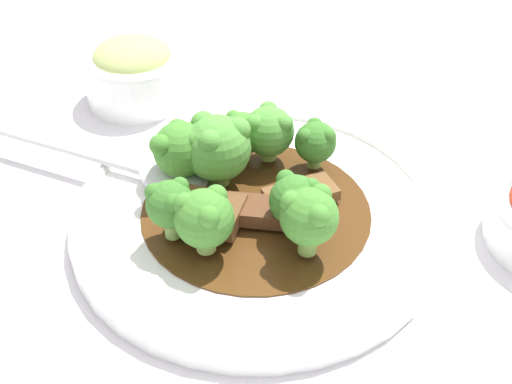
{
  "coord_description": "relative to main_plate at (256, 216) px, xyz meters",
  "views": [
    {
      "loc": [
        0.2,
        -0.36,
        0.37
      ],
      "look_at": [
        0.0,
        0.0,
        0.03
      ],
      "focal_mm": 50.0,
      "sensor_mm": 36.0,
      "label": 1
    }
  ],
  "objects": [
    {
      "name": "broccoli_floret_4",
      "position": [
        0.04,
        -0.01,
        0.04
      ],
      "size": [
        0.04,
        0.04,
        0.04
      ],
      "color": "#7FA84C",
      "rests_on": "main_plate"
    },
    {
      "name": "broccoli_floret_8",
      "position": [
        -0.01,
        -0.06,
        0.04
      ],
      "size": [
        0.04,
        0.04,
        0.05
      ],
      "color": "#8EB756",
      "rests_on": "main_plate"
    },
    {
      "name": "beef_strip_2",
      "position": [
        0.01,
        -0.01,
        0.01
      ],
      "size": [
        0.06,
        0.04,
        0.01
      ],
      "color": "#56331E",
      "rests_on": "main_plate"
    },
    {
      "name": "broccoli_floret_5",
      "position": [
        0.05,
        -0.02,
        0.04
      ],
      "size": [
        0.04,
        0.04,
        0.05
      ],
      "color": "#7FA84C",
      "rests_on": "main_plate"
    },
    {
      "name": "broccoli_floret_2",
      "position": [
        -0.04,
        -0.06,
        0.04
      ],
      "size": [
        0.03,
        0.03,
        0.05
      ],
      "color": "#7FA84C",
      "rests_on": "main_plate"
    },
    {
      "name": "serving_spoon",
      "position": [
        -0.09,
        -0.01,
        0.02
      ],
      "size": [
        0.22,
        0.05,
        0.01
      ],
      "color": "silver",
      "rests_on": "main_plate"
    },
    {
      "name": "side_bowl_appetizer",
      "position": [
        -0.19,
        0.11,
        0.02
      ],
      "size": [
        0.09,
        0.09,
        0.06
      ],
      "color": "white",
      "rests_on": "ground_plane"
    },
    {
      "name": "beef_strip_0",
      "position": [
        0.03,
        0.03,
        0.01
      ],
      "size": [
        0.06,
        0.06,
        0.01
      ],
      "color": "brown",
      "rests_on": "main_plate"
    },
    {
      "name": "broccoli_floret_7",
      "position": [
        -0.04,
        0.05,
        0.03
      ],
      "size": [
        0.04,
        0.04,
        0.04
      ],
      "color": "#8EB756",
      "rests_on": "main_plate"
    },
    {
      "name": "broccoli_floret_0",
      "position": [
        -0.02,
        0.06,
        0.04
      ],
      "size": [
        0.04,
        0.04,
        0.05
      ],
      "color": "#8EB756",
      "rests_on": "main_plate"
    },
    {
      "name": "ground_plane",
      "position": [
        0.0,
        0.0,
        -0.01
      ],
      "size": [
        4.0,
        4.0,
        0.0
      ],
      "primitive_type": "plane",
      "color": "silver"
    },
    {
      "name": "main_plate",
      "position": [
        0.0,
        0.0,
        0.0
      ],
      "size": [
        0.28,
        0.28,
        0.02
      ],
      "color": "white",
      "rests_on": "ground_plane"
    },
    {
      "name": "broccoli_floret_1",
      "position": [
        -0.04,
        0.01,
        0.04
      ],
      "size": [
        0.05,
        0.05,
        0.06
      ],
      "color": "#7FA84C",
      "rests_on": "main_plate"
    },
    {
      "name": "beef_strip_1",
      "position": [
        -0.02,
        -0.03,
        0.02
      ],
      "size": [
        0.06,
        0.05,
        0.01
      ],
      "color": "brown",
      "rests_on": "main_plate"
    },
    {
      "name": "broccoli_floret_3",
      "position": [
        -0.07,
        -0.0,
        0.04
      ],
      "size": [
        0.04,
        0.04,
        0.05
      ],
      "color": "#8EB756",
      "rests_on": "main_plate"
    },
    {
      "name": "broccoli_floret_6",
      "position": [
        0.02,
        0.07,
        0.03
      ],
      "size": [
        0.03,
        0.03,
        0.04
      ],
      "color": "#7FA84C",
      "rests_on": "main_plate"
    }
  ]
}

